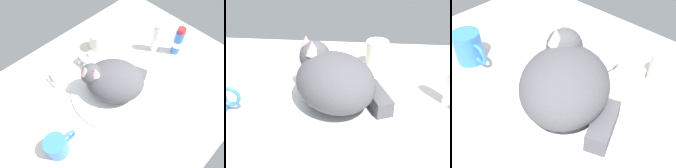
{
  "view_description": "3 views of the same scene",
  "coord_description": "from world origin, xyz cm",
  "views": [
    {
      "loc": [
        -33.26,
        -32.73,
        73.58
      ],
      "look_at": [
        -1.92,
        -0.49,
        7.6
      ],
      "focal_mm": 34.56,
      "sensor_mm": 36.0,
      "label": 1
    },
    {
      "loc": [
        5.6,
        -56.33,
        42.5
      ],
      "look_at": [
        0.71,
        -0.42,
        7.09
      ],
      "focal_mm": 43.96,
      "sensor_mm": 36.0,
      "label": 2
    },
    {
      "loc": [
        28.9,
        -30.87,
        46.54
      ],
      "look_at": [
        -1.07,
        0.92,
        6.37
      ],
      "focal_mm": 45.43,
      "sensor_mm": 36.0,
      "label": 3
    }
  ],
  "objects": [
    {
      "name": "ground_plane",
      "position": [
        0.0,
        0.0,
        -1.5
      ],
      "size": [
        110.0,
        82.5,
        3.0
      ],
      "primitive_type": "cube",
      "color": "silver"
    },
    {
      "name": "sink_basin",
      "position": [
        0.0,
        0.0,
        0.53
      ],
      "size": [
        34.63,
        34.63,
        1.07
      ],
      "primitive_type": "cylinder",
      "color": "white",
      "rests_on": "ground_plane"
    },
    {
      "name": "faucet",
      "position": [
        0.0,
        19.98,
        2.13
      ],
      "size": [
        14.47,
        9.62,
        5.02
      ],
      "color": "silver",
      "rests_on": "ground_plane"
    },
    {
      "name": "cat",
      "position": [
        -0.28,
        0.75,
        7.78
      ],
      "size": [
        28.11,
        28.65,
        15.27
      ],
      "color": "#4C4C51",
      "rests_on": "sink_basin"
    },
    {
      "name": "coffee_mug",
      "position": [
        -30.09,
        -3.98,
        4.16
      ],
      "size": [
        11.28,
        7.25,
        8.32
      ],
      "color": "#3372C6",
      "rests_on": "ground_plane"
    },
    {
      "name": "rinse_cup",
      "position": [
        11.0,
        22.33,
        4.42
      ],
      "size": [
        6.96,
        6.96,
        8.83
      ],
      "color": "silver",
      "rests_on": "ground_plane"
    },
    {
      "name": "soap_dish",
      "position": [
        -11.8,
        21.06,
        0.6
      ],
      "size": [
        9.0,
        6.4,
        1.2
      ],
      "primitive_type": "cube",
      "color": "white",
      "rests_on": "ground_plane"
    },
    {
      "name": "soap_bar",
      "position": [
        -11.8,
        21.06,
        2.33
      ],
      "size": [
        7.27,
        5.9,
        2.26
      ],
      "primitive_type": "cube",
      "rotation": [
        0.0,
        0.0,
        -0.25
      ],
      "color": "silver",
      "rests_on": "soap_dish"
    },
    {
      "name": "toothpaste_bottle",
      "position": [
        29.4,
        3.82,
        6.71
      ],
      "size": [
        3.87,
        3.87,
        14.38
      ],
      "color": "white",
      "rests_on": "ground_plane"
    },
    {
      "name": "mouthwash_bottle",
      "position": [
        34.97,
        -3.87,
        6.35
      ],
      "size": [
        4.16,
        4.16,
        13.62
      ],
      "color": "#3870C6",
      "rests_on": "ground_plane"
    }
  ]
}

